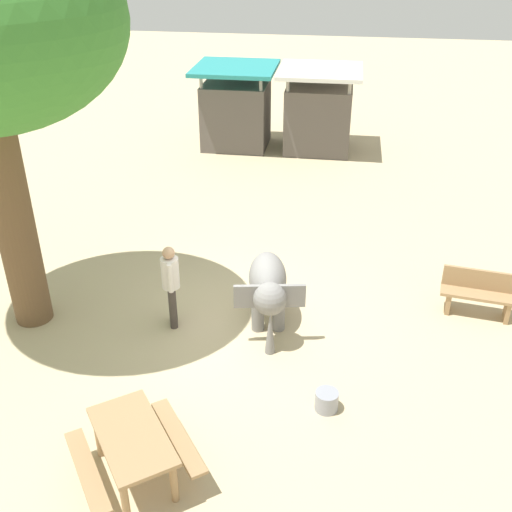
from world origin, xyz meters
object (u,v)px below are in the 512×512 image
elephant (268,286)px  market_stall_white (318,114)px  market_stall_teal (236,111)px  picnic_table_near (133,445)px  feed_bucket (327,401)px  person_handler (171,281)px  wooden_bench (480,292)px

elephant → market_stall_white: (0.31, 9.59, 0.33)m
elephant → market_stall_white: 9.60m
market_stall_teal → picnic_table_near: bearing=-85.7°
market_stall_teal → feed_bucket: market_stall_teal is taller
feed_bucket → elephant: bearing=119.5°
elephant → market_stall_white: bearing=168.1°
picnic_table_near → market_stall_white: 13.44m
person_handler → feed_bucket: size_ratio=4.50×
wooden_bench → market_stall_white: bearing=-59.5°
elephant → person_handler: person_handler is taller
market_stall_teal → wooden_bench: bearing=-54.7°
elephant → person_handler: 1.73m
elephant → market_stall_teal: size_ratio=0.73×
elephant → market_stall_white: market_stall_white is taller
person_handler → market_stall_teal: 9.90m
elephant → market_stall_white: size_ratio=0.73×
elephant → person_handler: bearing=-90.2°
picnic_table_near → feed_bucket: 3.00m
picnic_table_near → market_stall_white: market_stall_white is taller
feed_bucket → market_stall_teal: bearing=106.5°
market_stall_white → elephant: bearing=-91.9°
wooden_bench → feed_bucket: (-2.68, -2.98, -0.31)m
person_handler → wooden_bench: person_handler is taller
picnic_table_near → market_stall_teal: (-1.00, 13.33, 0.55)m
wooden_bench → market_stall_teal: market_stall_teal is taller
elephant → picnic_table_near: (-1.28, -3.74, -0.22)m
person_handler → wooden_bench: bearing=-4.0°
wooden_bench → market_stall_teal: bearing=-46.4°
picnic_table_near → feed_bucket: size_ratio=5.79×
market_stall_white → feed_bucket: bearing=-85.8°
picnic_table_near → person_handler: bearing=150.4°
market_stall_white → feed_bucket: 11.74m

